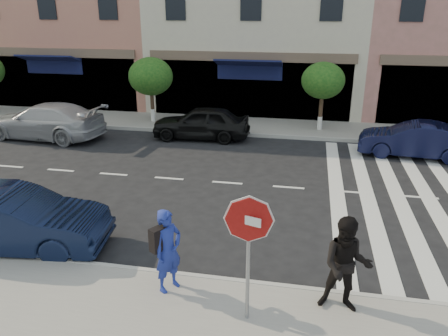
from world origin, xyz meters
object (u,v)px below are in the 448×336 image
photographer (168,251)px  walker (346,265)px  car_far_left (45,121)px  car_far_right (414,140)px  car_near_mid (12,220)px  car_far_mid (201,123)px  stop_sign (249,232)px

photographer → walker: walker is taller
car_far_left → car_far_right: 15.25m
walker → car_near_mid: walker is taller
photographer → car_far_mid: size_ratio=0.41×
walker → car_far_right: bearing=74.8°
stop_sign → car_near_mid: 6.15m
stop_sign → car_near_mid: stop_sign is taller
car_far_mid → car_far_right: car_far_mid is taller
stop_sign → walker: stop_sign is taller
photographer → car_far_left: (-8.72, 9.62, -0.24)m
car_near_mid → car_far_right: 13.99m
photographer → walker: (3.35, 0.02, 0.08)m
walker → car_far_right: walker is taller
car_far_mid → car_far_right: bearing=82.1°
stop_sign → walker: size_ratio=1.30×
walker → car_near_mid: size_ratio=0.42×
car_near_mid → photographer: bearing=-111.1°
car_far_right → car_far_left: bearing=-81.7°
car_near_mid → car_far_right: size_ratio=1.09×
walker → car_far_mid: (-5.39, 10.83, -0.37)m
photographer → car_far_left: bearing=74.3°
car_far_right → car_far_mid: bearing=-88.7°
stop_sign → car_far_right: 11.77m
photographer → car_near_mid: (-4.17, 1.02, -0.27)m
stop_sign → photographer: (-1.64, 0.60, -0.91)m
car_far_mid → car_far_right: 8.61m
stop_sign → photographer: stop_sign is taller
stop_sign → walker: 2.00m
photographer → walker: bearing=-57.6°
car_far_left → car_far_right: bearing=97.0°
photographer → car_near_mid: bearing=108.4°
car_far_mid → car_near_mid: bearing=-14.7°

